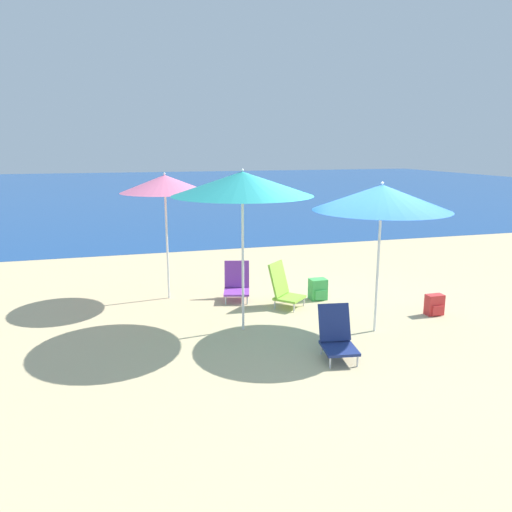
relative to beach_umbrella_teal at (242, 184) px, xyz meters
name	(u,v)px	position (x,y,z in m)	size (l,w,h in m)	color
ground_plane	(347,328)	(1.50, -0.39, -2.14)	(60.00, 60.00, 0.00)	#D1BA89
sea_water	(165,188)	(1.50, 25.76, -2.13)	(60.00, 40.00, 0.01)	#19478C
beach_umbrella_teal	(242,184)	(0.00, 0.00, 0.00)	(1.99, 1.99, 2.34)	white
beach_umbrella_blue	(382,198)	(1.83, -0.59, -0.19)	(1.92, 1.92, 2.17)	white
beach_umbrella_pink	(165,184)	(-0.88, 1.87, -0.12)	(1.51, 1.51, 2.21)	white
beach_chair_lime	(283,287)	(0.92, 0.86, -1.80)	(0.67, 0.67, 0.75)	silver
beach_chair_navy	(337,335)	(0.91, -1.27, -1.85)	(0.49, 0.65, 0.65)	silver
beach_chair_purple	(237,283)	(0.27, 1.50, -1.85)	(0.57, 0.65, 0.66)	silver
backpack_red	(435,305)	(3.11, -0.21, -1.97)	(0.28, 0.19, 0.33)	red
backpack_green	(318,289)	(1.64, 1.07, -1.95)	(0.29, 0.25, 0.37)	#47B756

